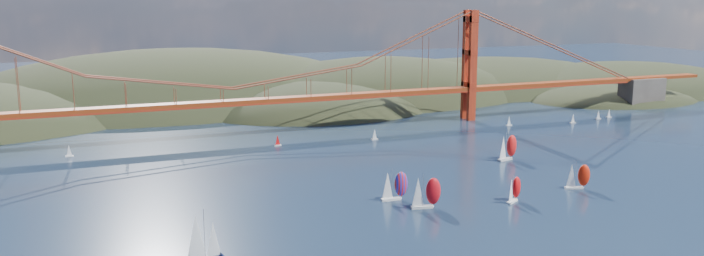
% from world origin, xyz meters
% --- Properties ---
extents(headlands, '(725.00, 225.00, 96.00)m').
position_xyz_m(headlands, '(44.95, 278.29, -12.46)').
color(headlands, black).
rests_on(headlands, ground).
extents(bridge, '(552.00, 12.00, 55.00)m').
position_xyz_m(bridge, '(-1.75, 180.00, 32.23)').
color(bridge, maroon).
rests_on(bridge, ground).
extents(sloop_navy, '(8.56, 4.99, 13.13)m').
position_xyz_m(sloop_navy, '(-38.73, 39.18, 5.80)').
color(sloop_navy, black).
rests_on(sloop_navy, ground).
extents(racer_0, '(9.29, 4.82, 10.43)m').
position_xyz_m(racer_0, '(29.97, 56.47, 4.93)').
color(racer_0, silver).
rests_on(racer_0, ground).
extents(racer_1, '(7.47, 5.95, 8.51)m').
position_xyz_m(racer_1, '(58.02, 51.99, 4.02)').
color(racer_1, white).
rests_on(racer_1, ground).
extents(racer_2, '(8.22, 5.19, 9.19)m').
position_xyz_m(racer_2, '(85.80, 56.42, 4.34)').
color(racer_2, white).
rests_on(racer_2, ground).
extents(racer_3, '(9.61, 5.59, 10.77)m').
position_xyz_m(racer_3, '(87.66, 98.56, 5.09)').
color(racer_3, silver).
rests_on(racer_3, ground).
extents(racer_rwb, '(8.74, 3.65, 9.97)m').
position_xyz_m(racer_rwb, '(24.93, 67.39, 4.71)').
color(racer_rwb, white).
rests_on(racer_rwb, ground).
extents(distant_boat_3, '(3.00, 2.00, 4.70)m').
position_xyz_m(distant_boat_3, '(-68.18, 166.84, 2.41)').
color(distant_boat_3, silver).
rests_on(distant_boat_3, ground).
extents(distant_boat_4, '(3.00, 2.00, 4.70)m').
position_xyz_m(distant_boat_4, '(129.29, 157.32, 2.41)').
color(distant_boat_4, silver).
rests_on(distant_boat_4, ground).
extents(distant_boat_5, '(3.00, 2.00, 4.70)m').
position_xyz_m(distant_boat_5, '(162.52, 151.21, 2.41)').
color(distant_boat_5, silver).
rests_on(distant_boat_5, ground).
extents(distant_boat_6, '(3.00, 2.00, 4.70)m').
position_xyz_m(distant_boat_6, '(182.05, 155.47, 2.41)').
color(distant_boat_6, silver).
rests_on(distant_boat_6, ground).
extents(distant_boat_7, '(3.00, 2.00, 4.70)m').
position_xyz_m(distant_boat_7, '(190.17, 156.84, 2.41)').
color(distant_boat_7, silver).
rests_on(distant_boat_7, ground).
extents(distant_boat_8, '(3.00, 2.00, 4.70)m').
position_xyz_m(distant_boat_8, '(55.67, 151.77, 2.41)').
color(distant_boat_8, silver).
rests_on(distant_boat_8, ground).
extents(distant_boat_9, '(3.00, 2.00, 4.70)m').
position_xyz_m(distant_boat_9, '(12.93, 155.66, 2.41)').
color(distant_boat_9, silver).
rests_on(distant_boat_9, ground).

